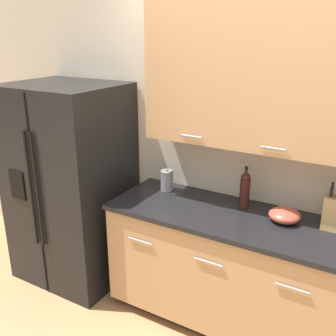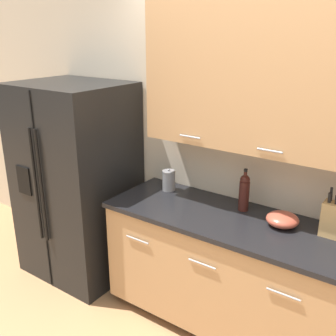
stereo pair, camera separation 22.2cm
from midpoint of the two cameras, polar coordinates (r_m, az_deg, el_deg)
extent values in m
cube|color=beige|center=(2.86, 12.98, 2.53)|extent=(10.00, 0.05, 2.60)
cube|color=tan|center=(2.55, 14.52, 12.61)|extent=(1.89, 0.32, 0.94)
cylinder|color=#99999E|center=(2.69, 1.02, 4.60)|extent=(0.16, 0.01, 0.01)
cylinder|color=#99999E|center=(2.47, 12.58, 2.79)|extent=(0.16, 0.01, 0.01)
cube|color=black|center=(3.18, 10.97, -21.38)|extent=(2.18, 0.54, 0.09)
cube|color=tan|center=(2.89, 11.26, -15.33)|extent=(2.22, 0.62, 0.78)
cube|color=black|center=(2.67, 11.74, -8.29)|extent=(2.25, 0.64, 0.03)
cylinder|color=#99999E|center=(2.85, -6.35, -10.53)|extent=(0.20, 0.01, 0.01)
cylinder|color=#99999E|center=(2.60, 3.41, -13.55)|extent=(0.20, 0.01, 0.01)
cylinder|color=#99999E|center=(2.46, 15.05, -16.57)|extent=(0.20, 0.01, 0.01)
cube|color=black|center=(3.49, -15.69, -2.35)|extent=(0.91, 0.75, 1.71)
cube|color=black|center=(3.27, -20.40, -4.42)|extent=(0.01, 0.01, 1.67)
cylinder|color=black|center=(3.25, -21.16, -2.98)|extent=(0.02, 0.02, 0.94)
cylinder|color=black|center=(3.20, -20.37, -3.24)|extent=(0.02, 0.02, 0.94)
cube|color=black|center=(3.39, -22.82, -2.32)|extent=(0.16, 0.01, 0.24)
cube|color=tan|center=(2.66, 20.90, -6.27)|extent=(0.14, 0.10, 0.22)
cylinder|color=black|center=(2.62, 20.53, -2.90)|extent=(0.02, 0.04, 0.09)
cylinder|color=black|center=(2.60, 20.38, -3.39)|extent=(0.02, 0.03, 0.07)
cylinder|color=#3D1914|center=(2.83, 8.87, -3.69)|extent=(0.07, 0.07, 0.22)
sphere|color=#3D1914|center=(2.78, 8.99, -1.41)|extent=(0.07, 0.07, 0.07)
cylinder|color=#3D1914|center=(2.77, 9.02, -0.94)|extent=(0.02, 0.02, 0.07)
cylinder|color=black|center=(2.76, 9.07, -0.04)|extent=(0.03, 0.03, 0.02)
cylinder|color=gray|center=(3.11, -2.21, -1.95)|extent=(0.10, 0.10, 0.15)
cylinder|color=gray|center=(3.08, -2.23, -0.55)|extent=(0.10, 0.10, 0.01)
sphere|color=gray|center=(3.07, -2.23, -0.34)|extent=(0.02, 0.02, 0.02)
ellipsoid|color=#B24C38|center=(2.70, 14.33, -6.69)|extent=(0.21, 0.21, 0.09)
camera|label=1|loc=(0.11, -92.21, -0.78)|focal=42.00mm
camera|label=2|loc=(0.11, 87.79, 0.78)|focal=42.00mm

